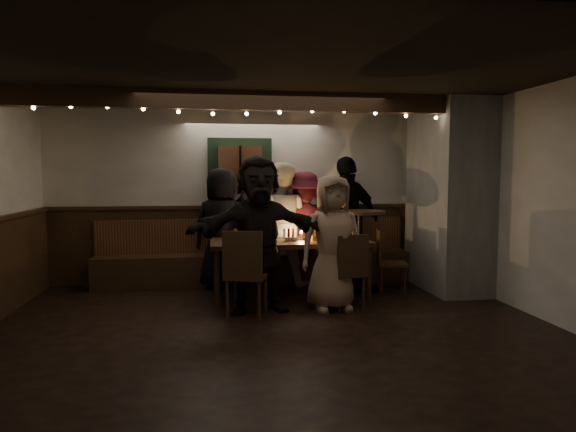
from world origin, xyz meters
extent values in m
cube|color=black|center=(0.00, 0.00, -0.01)|extent=(6.00, 5.00, 0.01)
cube|color=black|center=(0.00, 0.00, 2.60)|extent=(6.00, 5.00, 0.01)
cube|color=beige|center=(0.00, 2.50, 1.30)|extent=(6.00, 0.01, 2.60)
cube|color=beige|center=(3.00, 0.00, 1.30)|extent=(0.01, 5.00, 2.60)
cube|color=black|center=(0.00, 2.48, 0.55)|extent=(6.00, 0.05, 1.10)
cube|color=slate|center=(2.65, 1.50, 1.30)|extent=(0.70, 1.40, 2.60)
cube|color=black|center=(0.00, 2.23, 0.23)|extent=(4.60, 0.45, 0.45)
cube|color=#442414|center=(0.00, 2.41, 0.70)|extent=(4.60, 0.06, 0.50)
cube|color=black|center=(-0.20, 2.44, 1.65)|extent=(0.95, 0.04, 1.00)
cube|color=#442414|center=(-0.20, 2.38, 1.65)|extent=(0.64, 0.12, 0.76)
cube|color=black|center=(0.00, 1.00, 2.49)|extent=(6.00, 0.16, 0.22)
sphere|color=#FFE599|center=(-2.60, 0.98, 2.36)|extent=(0.04, 0.04, 0.04)
sphere|color=#FFE599|center=(-2.20, 0.98, 2.38)|extent=(0.04, 0.04, 0.04)
sphere|color=#FFE599|center=(-1.80, 0.98, 2.39)|extent=(0.04, 0.04, 0.04)
sphere|color=#FFE599|center=(-1.40, 0.98, 2.37)|extent=(0.04, 0.04, 0.04)
sphere|color=#FFE599|center=(-1.00, 0.98, 2.35)|extent=(0.04, 0.04, 0.04)
sphere|color=#FFE599|center=(-0.60, 0.98, 2.33)|extent=(0.04, 0.04, 0.04)
sphere|color=#FFE599|center=(-0.20, 0.98, 2.34)|extent=(0.04, 0.04, 0.04)
sphere|color=#FFE599|center=(0.20, 0.98, 2.36)|extent=(0.04, 0.04, 0.04)
sphere|color=#FFE599|center=(0.60, 0.98, 2.38)|extent=(0.04, 0.04, 0.04)
sphere|color=#FFE599|center=(1.00, 0.98, 2.39)|extent=(0.04, 0.04, 0.04)
sphere|color=#FFE599|center=(1.40, 0.98, 2.37)|extent=(0.04, 0.04, 0.04)
sphere|color=#FFE599|center=(1.80, 0.98, 2.35)|extent=(0.04, 0.04, 0.04)
sphere|color=#FFE599|center=(2.20, 0.98, 2.33)|extent=(0.04, 0.04, 0.04)
sphere|color=#FFE599|center=(2.60, 0.98, 2.34)|extent=(0.04, 0.04, 0.04)
cube|color=black|center=(0.40, 1.40, 0.72)|extent=(2.09, 0.90, 0.06)
cylinder|color=black|center=(-0.57, 1.03, 0.34)|extent=(0.07, 0.07, 0.69)
cylinder|color=black|center=(-0.57, 1.77, 0.34)|extent=(0.07, 0.07, 0.69)
cylinder|color=black|center=(1.36, 1.03, 0.34)|extent=(0.07, 0.07, 0.69)
cylinder|color=black|center=(1.36, 1.77, 0.34)|extent=(0.07, 0.07, 0.69)
cylinder|color=#BF7226|center=(-0.31, 1.55, 0.82)|extent=(0.07, 0.07, 0.14)
cylinder|color=#BF7226|center=(-0.08, 1.22, 0.82)|extent=(0.07, 0.07, 0.14)
cylinder|color=silver|center=(0.36, 1.57, 0.82)|extent=(0.07, 0.07, 0.14)
cylinder|color=#BF7226|center=(0.70, 1.33, 0.82)|extent=(0.07, 0.07, 0.14)
cylinder|color=silver|center=(0.94, 1.65, 0.82)|extent=(0.07, 0.07, 0.14)
cylinder|color=#BF7226|center=(1.12, 1.28, 0.82)|extent=(0.07, 0.07, 0.14)
cylinder|color=white|center=(-0.12, 1.10, 0.75)|extent=(0.26, 0.26, 0.01)
cube|color=#B2B2B7|center=(0.40, 1.35, 0.77)|extent=(0.16, 0.10, 0.05)
cylinder|color=#990C0C|center=(0.37, 1.35, 0.83)|extent=(0.04, 0.04, 0.16)
cylinder|color=gold|center=(0.43, 1.35, 0.83)|extent=(0.04, 0.04, 0.16)
cylinder|color=silver|center=(0.55, 1.45, 0.79)|extent=(0.05, 0.05, 0.08)
sphere|color=#FFB24C|center=(0.55, 1.45, 0.85)|extent=(0.03, 0.03, 0.03)
cube|color=black|center=(-0.24, 0.55, 0.46)|extent=(0.56, 0.56, 0.04)
cube|color=black|center=(-0.30, 0.35, 0.74)|extent=(0.44, 0.17, 0.51)
cylinder|color=black|center=(-0.01, 0.67, 0.22)|extent=(0.04, 0.04, 0.44)
cylinder|color=black|center=(-0.12, 0.32, 0.22)|extent=(0.04, 0.04, 0.44)
cylinder|color=black|center=(-0.36, 0.78, 0.22)|extent=(0.04, 0.04, 0.44)
cylinder|color=black|center=(-0.47, 0.43, 0.22)|extent=(0.04, 0.04, 0.44)
cube|color=black|center=(0.95, 0.69, 0.42)|extent=(0.51, 0.51, 0.04)
cube|color=black|center=(1.00, 0.51, 0.68)|extent=(0.41, 0.15, 0.47)
cylinder|color=black|center=(1.06, 0.90, 0.20)|extent=(0.04, 0.04, 0.40)
cylinder|color=black|center=(1.15, 0.58, 0.20)|extent=(0.04, 0.04, 0.40)
cylinder|color=black|center=(0.74, 0.81, 0.20)|extent=(0.04, 0.04, 0.40)
cylinder|color=black|center=(0.83, 0.49, 0.20)|extent=(0.04, 0.04, 0.40)
cube|color=black|center=(1.80, 1.39, 0.40)|extent=(0.46, 0.46, 0.04)
cube|color=black|center=(1.63, 1.43, 0.64)|extent=(0.12, 0.38, 0.44)
cylinder|color=black|center=(1.92, 1.20, 0.19)|extent=(0.03, 0.03, 0.38)
cylinder|color=black|center=(1.61, 1.28, 0.19)|extent=(0.03, 0.03, 0.38)
cylinder|color=black|center=(1.99, 1.51, 0.19)|extent=(0.03, 0.03, 0.38)
cylinder|color=black|center=(1.69, 1.58, 0.19)|extent=(0.03, 0.03, 0.38)
cylinder|color=black|center=(1.41, 1.62, 0.02)|extent=(0.57, 0.57, 0.03)
cylinder|color=black|center=(1.41, 1.62, 0.54)|extent=(0.08, 0.08, 1.09)
cylinder|color=black|center=(1.41, 1.62, 1.09)|extent=(0.70, 0.70, 0.04)
imported|color=black|center=(-0.49, 2.04, 0.86)|extent=(0.97, 0.79, 1.71)
imported|color=#22202B|center=(-0.06, 2.18, 0.91)|extent=(0.72, 0.52, 1.82)
imported|color=beige|center=(0.35, 2.04, 0.89)|extent=(1.03, 0.90, 1.78)
imported|color=#49121D|center=(0.71, 2.11, 0.82)|extent=(1.16, 0.81, 1.65)
imported|color=black|center=(1.36, 2.11, 0.94)|extent=(1.19, 0.82, 1.88)
imported|color=black|center=(-0.09, 0.71, 0.92)|extent=(1.75, 0.68, 1.84)
imported|color=tan|center=(0.78, 0.65, 0.81)|extent=(0.84, 0.59, 1.62)
camera|label=1|loc=(-0.65, -5.24, 1.63)|focal=32.00mm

